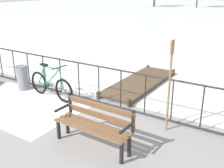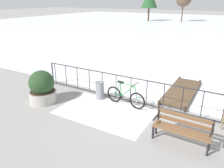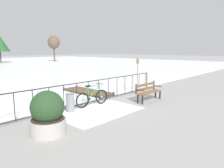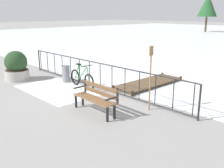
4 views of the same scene
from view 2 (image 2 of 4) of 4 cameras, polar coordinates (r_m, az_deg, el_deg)
ground_plane at (r=8.72m, az=6.79°, el=-5.23°), size 160.00×160.00×0.00m
frozen_pond at (r=35.95m, az=25.77°, el=13.13°), size 80.00×56.00×0.03m
snow_patch at (r=8.10m, az=-1.94°, el=-7.25°), size 3.43×2.15×0.01m
railing_fence at (r=8.49m, az=6.95°, el=-1.85°), size 9.06×0.06×1.07m
bicycle_near_railing at (r=8.44m, az=3.47°, el=-3.29°), size 1.71×0.52×0.97m
park_bench at (r=6.58m, az=17.90°, el=-10.61°), size 1.61×0.52×0.89m
planter_with_shrub at (r=9.05m, az=-17.81°, el=-0.91°), size 1.06×1.06×1.31m
trash_bin at (r=8.99m, az=-3.19°, el=-1.66°), size 0.35×0.35×0.73m
wooden_dock at (r=10.02m, az=17.78°, el=-1.79°), size 1.10×3.30×0.20m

